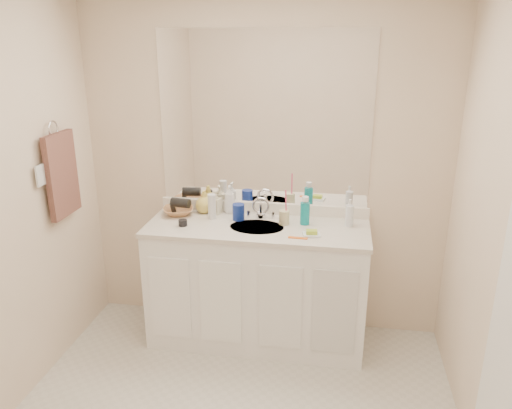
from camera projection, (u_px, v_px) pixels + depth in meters
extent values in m
cube|color=beige|center=(264.00, 170.00, 3.56)|extent=(2.60, 0.02, 2.40)
cube|color=white|center=(257.00, 285.00, 3.55)|extent=(1.50, 0.55, 0.85)
cube|color=silver|center=(257.00, 228.00, 3.41)|extent=(1.52, 0.57, 0.03)
cube|color=white|center=(263.00, 208.00, 3.63)|extent=(1.52, 0.03, 0.08)
cylinder|color=beige|center=(257.00, 228.00, 3.39)|extent=(0.37, 0.37, 0.02)
cylinder|color=silver|center=(261.00, 210.00, 3.53)|extent=(0.02, 0.02, 0.11)
cube|color=white|center=(264.00, 120.00, 3.43)|extent=(1.48, 0.01, 1.20)
cylinder|color=navy|center=(238.00, 212.00, 3.50)|extent=(0.09, 0.09, 0.11)
cylinder|color=beige|center=(284.00, 217.00, 3.42)|extent=(0.10, 0.10, 0.10)
cylinder|color=#EA3D6D|center=(286.00, 203.00, 3.38)|extent=(0.02, 0.04, 0.20)
cylinder|color=#0C8791|center=(305.00, 213.00, 3.41)|extent=(0.08, 0.08, 0.15)
cylinder|color=white|center=(349.00, 216.00, 3.38)|extent=(0.07, 0.07, 0.15)
cube|color=white|center=(311.00, 235.00, 3.23)|extent=(0.13, 0.11, 0.01)
cube|color=#9DBA2D|center=(312.00, 232.00, 3.23)|extent=(0.08, 0.06, 0.03)
cube|color=orange|center=(298.00, 238.00, 3.19)|extent=(0.13, 0.03, 0.01)
cylinder|color=black|center=(183.00, 223.00, 3.40)|extent=(0.07, 0.07, 0.04)
cylinder|color=silver|center=(212.00, 207.00, 3.51)|extent=(0.07, 0.07, 0.18)
imported|color=white|center=(230.00, 199.00, 3.62)|extent=(0.09, 0.09, 0.21)
imported|color=beige|center=(215.00, 202.00, 3.62)|extent=(0.10, 0.10, 0.17)
imported|color=#E1C857|center=(204.00, 202.00, 3.63)|extent=(0.13, 0.13, 0.17)
imported|color=#AB7144|center=(178.00, 211.00, 3.61)|extent=(0.27, 0.27, 0.05)
cylinder|color=black|center=(181.00, 203.00, 3.58)|extent=(0.14, 0.09, 0.07)
torus|color=silver|center=(53.00, 129.00, 3.15)|extent=(0.01, 0.11, 0.11)
cube|color=#492C27|center=(62.00, 175.00, 3.25)|extent=(0.04, 0.32, 0.55)
cube|color=silver|center=(40.00, 175.00, 3.05)|extent=(0.01, 0.08, 0.13)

